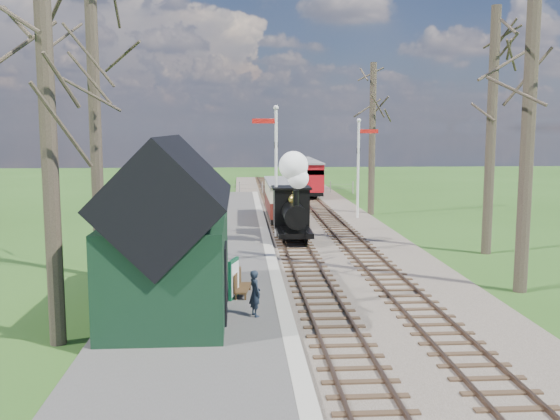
{
  "coord_description": "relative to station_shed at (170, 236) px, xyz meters",
  "views": [
    {
      "loc": [
        -2.4,
        -12.82,
        5.18
      ],
      "look_at": [
        -0.63,
        14.29,
        1.6
      ],
      "focal_mm": 40.0,
      "sensor_mm": 36.0,
      "label": 1
    }
  ],
  "objects": [
    {
      "name": "ground",
      "position": [
        4.3,
        -4.0,
        -2.27
      ],
      "size": [
        140.0,
        140.0,
        0.0
      ],
      "primitive_type": "plane",
      "color": "#294E18",
      "rests_on": "ground"
    },
    {
      "name": "distant_hills",
      "position": [
        5.7,
        60.38,
        -18.47
      ],
      "size": [
        114.4,
        48.0,
        22.02
      ],
      "color": "#385B23",
      "rests_on": "ground"
    },
    {
      "name": "ballast_bed",
      "position": [
        5.6,
        18.0,
        -2.22
      ],
      "size": [
        8.0,
        60.0,
        0.1
      ],
      "primitive_type": "cube",
      "color": "brown",
      "rests_on": "ground"
    },
    {
      "name": "track_near",
      "position": [
        4.3,
        18.0,
        -2.17
      ],
      "size": [
        1.6,
        60.0,
        0.15
      ],
      "color": "brown",
      "rests_on": "ground"
    },
    {
      "name": "track_far",
      "position": [
        6.9,
        18.0,
        -2.17
      ],
      "size": [
        1.6,
        60.0,
        0.15
      ],
      "color": "brown",
      "rests_on": "ground"
    },
    {
      "name": "platform",
      "position": [
        0.8,
        10.0,
        -2.17
      ],
      "size": [
        5.0,
        44.0,
        0.2
      ],
      "primitive_type": "cube",
      "color": "#474442",
      "rests_on": "ground"
    },
    {
      "name": "coping_strip",
      "position": [
        3.1,
        10.0,
        -2.16
      ],
      "size": [
        0.4,
        44.0,
        0.21
      ],
      "primitive_type": "cube",
      "color": "#B2AD9E",
      "rests_on": "ground"
    },
    {
      "name": "station_shed",
      "position": [
        0.0,
        0.0,
        0.0
      ],
      "size": [
        3.25,
        6.3,
        4.78
      ],
      "color": "black",
      "rests_on": "platform"
    },
    {
      "name": "semaphore_near",
      "position": [
        3.53,
        12.0,
        1.35
      ],
      "size": [
        1.22,
        0.24,
        6.22
      ],
      "color": "silver",
      "rests_on": "ground"
    },
    {
      "name": "semaphore_far",
      "position": [
        8.67,
        18.0,
        1.08
      ],
      "size": [
        1.22,
        0.24,
        5.72
      ],
      "color": "silver",
      "rests_on": "ground"
    },
    {
      "name": "bare_trees",
      "position": [
        5.63,
        6.1,
        2.94
      ],
      "size": [
        15.51,
        22.39,
        12.0
      ],
      "color": "#382D23",
      "rests_on": "ground"
    },
    {
      "name": "fence_line",
      "position": [
        4.6,
        32.0,
        -1.72
      ],
      "size": [
        12.6,
        0.08,
        1.0
      ],
      "color": "slate",
      "rests_on": "ground"
    },
    {
      "name": "locomotive",
      "position": [
        4.29,
        10.86,
        -0.4
      ],
      "size": [
        1.6,
        3.74,
        4.01
      ],
      "color": "black",
      "rests_on": "ground"
    },
    {
      "name": "coach",
      "position": [
        4.3,
        16.92,
        -0.89
      ],
      "size": [
        1.87,
        6.42,
        1.97
      ],
      "color": "black",
      "rests_on": "ground"
    },
    {
      "name": "red_carriage_a",
      "position": [
        6.9,
        29.2,
        -0.77
      ],
      "size": [
        2.07,
        5.12,
        2.17
      ],
      "color": "black",
      "rests_on": "ground"
    },
    {
      "name": "red_carriage_b",
      "position": [
        6.9,
        34.7,
        -0.77
      ],
      "size": [
        2.07,
        5.12,
        2.17
      ],
      "color": "black",
      "rests_on": "ground"
    },
    {
      "name": "sign_board",
      "position": [
        1.71,
        1.15,
        -1.48
      ],
      "size": [
        0.31,
        0.79,
        1.17
      ],
      "color": "#0E442A",
      "rests_on": "platform"
    },
    {
      "name": "bench",
      "position": [
        1.89,
        1.47,
        -1.72
      ],
      "size": [
        0.54,
        1.32,
        0.73
      ],
      "color": "#422E17",
      "rests_on": "platform"
    },
    {
      "name": "person",
      "position": [
        2.28,
        -0.68,
        -1.45
      ],
      "size": [
        0.44,
        0.53,
        1.24
      ],
      "primitive_type": "imported",
      "rotation": [
        0.0,
        0.0,
        1.94
      ],
      "color": "#1B2431",
      "rests_on": "platform"
    }
  ]
}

